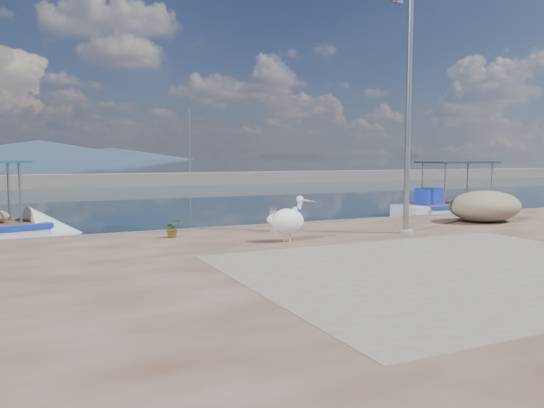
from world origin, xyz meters
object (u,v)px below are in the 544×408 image
at_px(boat_right, 455,211).
at_px(bollard_near, 273,218).
at_px(lamp_post, 408,121).
at_px(pelican, 288,220).

distance_m(boat_right, bollard_near, 12.16).
xyz_separation_m(boat_right, bollard_near, (-11.39, -4.20, 0.67)).
distance_m(boat_right, lamp_post, 10.73).
height_order(pelican, bollard_near, pelican).
height_order(lamp_post, bollard_near, lamp_post).
height_order(boat_right, bollard_near, boat_right).
bearing_deg(boat_right, pelican, -150.40).
bearing_deg(lamp_post, boat_right, 37.86).
distance_m(boat_right, pelican, 13.40).
bearing_deg(boat_right, lamp_post, -140.01).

